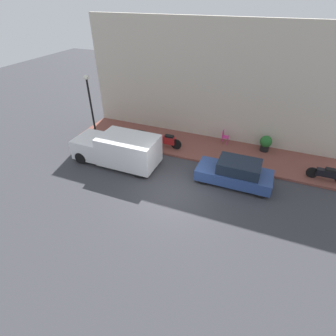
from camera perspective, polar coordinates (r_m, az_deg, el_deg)
The scene contains 11 objects.
ground_plane at distance 13.22m, azimuth 1.06°, elevation -5.32°, with size 60.00×60.00×0.00m, color #38383D.
sidewalk at distance 16.94m, azimuth 6.88°, elevation 4.48°, with size 3.18×16.45×0.13m.
building_facade at distance 17.11m, azimuth 9.44°, elevation 17.62°, with size 0.30×16.45×7.27m.
parked_car at distance 13.91m, azimuth 14.44°, elevation -0.99°, with size 1.62×3.82×1.35m.
delivery_van at distance 15.24m, azimuth -10.95°, elevation 4.13°, with size 2.00×4.95×1.80m.
scooter_silver at distance 17.11m, azimuth -6.27°, elevation 6.87°, with size 0.30×2.10×0.86m.
motorcycle_black at distance 15.88m, azimuth 31.37°, elevation -1.07°, with size 0.30×1.95×0.73m.
motorcycle_red at distance 16.47m, azimuth -0.13°, elevation 5.97°, with size 0.30×1.86×0.87m.
streetlamp at distance 17.68m, azimuth -16.62°, elevation 14.07°, with size 0.30×0.30×4.09m.
potted_plant at distance 17.15m, azimuth 20.48°, elevation 5.15°, with size 0.72×0.72×1.00m.
cafe_chair at distance 17.38m, azimuth 12.19°, elevation 6.86°, with size 0.40×0.40×0.87m.
Camera 1 is at (-9.52, -3.58, 8.44)m, focal length 28.00 mm.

